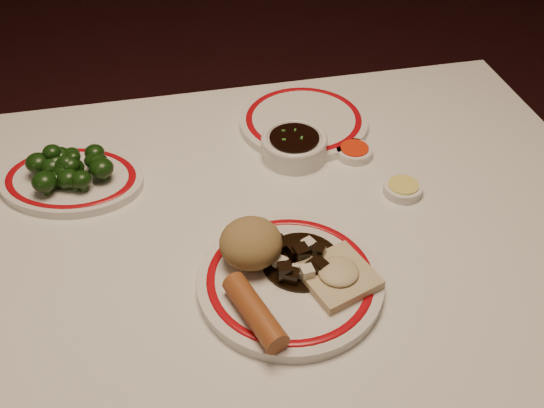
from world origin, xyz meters
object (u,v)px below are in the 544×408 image
(broccoli_plate, at_px, (72,180))
(soy_bowl, at_px, (294,147))
(fried_wonton, at_px, (338,275))
(rice_mound, at_px, (251,243))
(spring_roll, at_px, (255,312))
(stirfry_heap, at_px, (298,261))
(main_plate, at_px, (290,280))
(broccoli_pile, at_px, (67,167))
(dining_table, at_px, (260,281))

(broccoli_plate, relative_size, soy_bowl, 2.50)
(fried_wonton, height_order, broccoli_plate, fried_wonton)
(soy_bowl, bearing_deg, rice_mound, -116.75)
(rice_mound, bearing_deg, spring_roll, -98.40)
(rice_mound, xyz_separation_m, stirfry_heap, (0.06, -0.03, -0.02))
(main_plate, height_order, fried_wonton, fried_wonton)
(spring_roll, bearing_deg, soy_bowl, 50.29)
(broccoli_plate, relative_size, broccoli_pile, 2.02)
(main_plate, xyz_separation_m, fried_wonton, (0.06, -0.02, 0.02))
(dining_table, xyz_separation_m, broccoli_plate, (-0.28, 0.20, 0.10))
(spring_roll, bearing_deg, broccoli_plate, 106.21)
(main_plate, bearing_deg, soy_bowl, 75.12)
(spring_roll, distance_m, stirfry_heap, 0.11)
(fried_wonton, bearing_deg, rice_mound, 149.32)
(dining_table, height_order, broccoli_plate, broccoli_plate)
(dining_table, bearing_deg, soy_bowl, 62.22)
(soy_bowl, bearing_deg, main_plate, -104.88)
(main_plate, height_order, stirfry_heap, stirfry_heap)
(broccoli_pile, bearing_deg, soy_bowl, -0.39)
(spring_roll, relative_size, soy_bowl, 1.05)
(main_plate, relative_size, broccoli_plate, 1.11)
(rice_mound, bearing_deg, stirfry_heap, -23.50)
(fried_wonton, bearing_deg, broccoli_pile, 139.77)
(rice_mound, xyz_separation_m, fried_wonton, (0.11, -0.06, -0.02))
(main_plate, xyz_separation_m, soy_bowl, (0.08, 0.29, 0.01))
(stirfry_heap, xyz_separation_m, broccoli_pile, (-0.32, 0.28, 0.01))
(broccoli_plate, bearing_deg, dining_table, -35.50)
(soy_bowl, bearing_deg, broccoli_pile, 179.61)
(stirfry_heap, relative_size, broccoli_plate, 0.40)
(main_plate, distance_m, broccoli_plate, 0.43)
(spring_roll, height_order, broccoli_plate, spring_roll)
(dining_table, bearing_deg, broccoli_pile, 144.91)
(stirfry_heap, bearing_deg, broccoli_pile, 139.55)
(spring_roll, bearing_deg, broccoli_pile, 106.49)
(rice_mound, height_order, soy_bowl, rice_mound)
(rice_mound, bearing_deg, broccoli_plate, 136.05)
(broccoli_pile, relative_size, soy_bowl, 1.24)
(fried_wonton, relative_size, broccoli_plate, 0.41)
(dining_table, distance_m, spring_roll, 0.21)
(dining_table, relative_size, rice_mound, 13.38)
(stirfry_heap, xyz_separation_m, broccoli_plate, (-0.32, 0.28, -0.02))
(dining_table, distance_m, rice_mound, 0.15)
(broccoli_plate, bearing_deg, stirfry_heap, -40.77)
(dining_table, height_order, rice_mound, rice_mound)
(dining_table, relative_size, main_plate, 3.77)
(dining_table, relative_size, broccoli_pile, 8.42)
(main_plate, relative_size, stirfry_heap, 2.78)
(spring_roll, height_order, fried_wonton, spring_roll)
(fried_wonton, xyz_separation_m, stirfry_heap, (-0.05, 0.04, -0.00))
(spring_roll, relative_size, broccoli_plate, 0.42)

